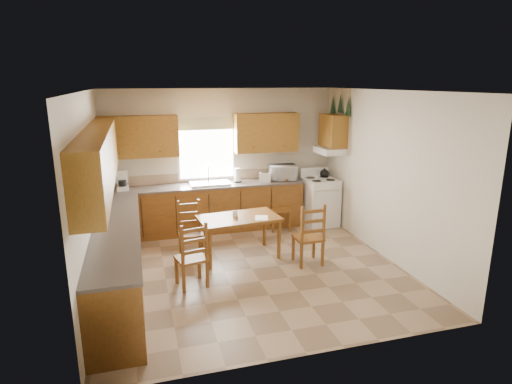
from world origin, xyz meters
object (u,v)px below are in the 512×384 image
object	(u,v)px
chair_near_left	(191,254)
chair_far_left	(191,230)
chair_far_right	(280,206)
chair_near_right	(308,234)
dining_table	(239,237)
stove	(320,202)
microwave	(283,172)

from	to	relation	value
chair_near_left	chair_far_left	size ratio (longest dim) A/B	1.04
chair_near_left	chair_far_right	size ratio (longest dim) A/B	1.00
chair_near_left	chair_far_right	distance (m)	2.75
chair_near_right	chair_far_right	size ratio (longest dim) A/B	1.04
dining_table	chair_far_right	xyz separation A→B (m)	(1.08, 1.08, 0.14)
stove	chair_near_left	xyz separation A→B (m)	(-2.85, -2.00, 0.02)
chair_far_left	stove	bearing A→B (deg)	19.83
dining_table	chair_near_right	size ratio (longest dim) A/B	1.29
chair_near_right	chair_far_left	bearing A→B (deg)	-24.93
microwave	stove	bearing A→B (deg)	-12.32
stove	chair_far_left	bearing A→B (deg)	-164.10
chair_near_right	microwave	bearing A→B (deg)	-98.62
dining_table	chair_near_left	world-z (taller)	chair_near_left
microwave	chair_far_right	xyz separation A→B (m)	(-0.17, -0.34, -0.59)
stove	dining_table	size ratio (longest dim) A/B	0.72
chair_near_right	chair_far_right	distance (m)	1.65
dining_table	chair_far_right	bearing A→B (deg)	39.24
microwave	chair_far_right	distance (m)	0.70
stove	chair_far_left	xyz separation A→B (m)	(-2.72, -0.96, -0.00)
chair_far_right	dining_table	bearing A→B (deg)	-128.73
chair_near_right	chair_far_left	distance (m)	1.92
chair_near_right	chair_far_left	world-z (taller)	chair_near_right
chair_near_left	stove	bearing A→B (deg)	-156.86
chair_near_left	chair_near_right	size ratio (longest dim) A/B	0.97
stove	chair_far_left	distance (m)	2.88
dining_table	microwave	bearing A→B (deg)	42.87
microwave	chair_near_right	distance (m)	2.08
microwave	chair_near_right	size ratio (longest dim) A/B	0.49
microwave	chair_near_left	size ratio (longest dim) A/B	0.51
microwave	dining_table	distance (m)	2.02
microwave	chair_far_left	bearing A→B (deg)	-141.90
dining_table	chair_near_right	xyz separation A→B (m)	(0.99, -0.56, 0.15)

